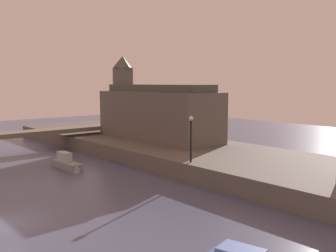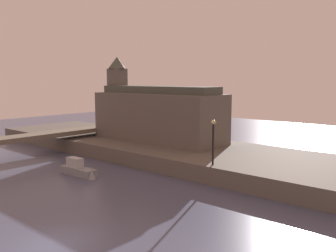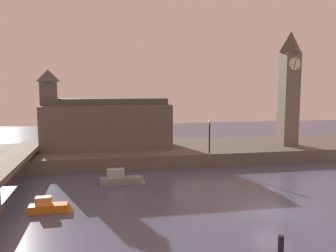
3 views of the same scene
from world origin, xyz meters
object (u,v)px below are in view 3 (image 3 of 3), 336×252
(clock_tower, at_px, (289,87))
(boat_patrol_orange, at_px, (52,206))
(parliament_hall, at_px, (104,123))
(boat_cruiser_grey, at_px, (124,179))
(streetlamp, at_px, (210,133))

(clock_tower, height_order, boat_patrol_orange, clock_tower)
(parliament_hall, relative_size, boat_patrol_orange, 4.91)
(clock_tower, distance_m, boat_cruiser_grey, 25.20)
(boat_patrol_orange, bearing_deg, streetlamp, 36.81)
(parliament_hall, xyz_separation_m, streetlamp, (11.89, -6.01, -0.72))
(streetlamp, height_order, boat_cruiser_grey, streetlamp)
(clock_tower, xyz_separation_m, streetlamp, (-11.71, -3.39, -5.21))
(streetlamp, xyz_separation_m, boat_cruiser_grey, (-10.18, -5.68, -3.34))
(parliament_hall, height_order, boat_cruiser_grey, parliament_hall)
(streetlamp, relative_size, boat_cruiser_grey, 0.84)
(parliament_hall, bearing_deg, streetlamp, -26.80)
(clock_tower, relative_size, streetlamp, 3.94)
(boat_cruiser_grey, bearing_deg, streetlamp, 29.15)
(boat_patrol_orange, bearing_deg, parliament_hall, 77.51)
(boat_cruiser_grey, bearing_deg, clock_tower, 22.50)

